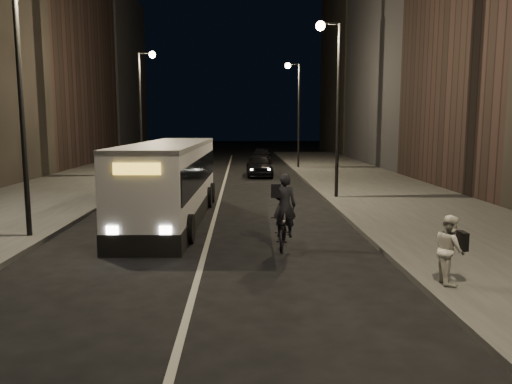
{
  "coord_description": "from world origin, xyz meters",
  "views": [
    {
      "loc": [
        1.05,
        -11.51,
        3.66
      ],
      "look_at": [
        1.51,
        4.05,
        1.5
      ],
      "focal_mm": 35.0,
      "sensor_mm": 36.0,
      "label": 1
    }
  ],
  "objects": [
    {
      "name": "building_row_left",
      "position": [
        -16.0,
        28.5,
        11.0
      ],
      "size": [
        8.0,
        61.0,
        22.0
      ],
      "primitive_type": "cube",
      "color": "black",
      "rests_on": "ground"
    },
    {
      "name": "car_near",
      "position": [
        2.3,
        22.76,
        0.75
      ],
      "size": [
        1.81,
        4.41,
        1.5
      ],
      "primitive_type": "imported",
      "rotation": [
        0.0,
        0.0,
        0.01
      ],
      "color": "black",
      "rests_on": "ground"
    },
    {
      "name": "city_bus",
      "position": [
        -1.6,
        7.29,
        1.6
      ],
      "size": [
        2.79,
        10.96,
        2.93
      ],
      "rotation": [
        0.0,
        0.0,
        -0.03
      ],
      "color": "silver",
      "rests_on": "ground"
    },
    {
      "name": "streetlight_left_near",
      "position": [
        -5.33,
        4.0,
        5.36
      ],
      "size": [
        1.2,
        0.44,
        8.12
      ],
      "color": "black",
      "rests_on": "sidewalk_left"
    },
    {
      "name": "sidewalk_left",
      "position": [
        -8.5,
        14.0,
        0.08
      ],
      "size": [
        7.0,
        70.0,
        0.16
      ],
      "primitive_type": "cube",
      "color": "#3B3B38",
      "rests_on": "ground"
    },
    {
      "name": "cyclist_on_bicycle",
      "position": [
        2.29,
        2.8,
        0.74
      ],
      "size": [
        0.94,
        2.01,
        2.22
      ],
      "rotation": [
        0.0,
        0.0,
        -0.14
      ],
      "color": "black",
      "rests_on": "ground"
    },
    {
      "name": "ground",
      "position": [
        0.0,
        0.0,
        0.0
      ],
      "size": [
        180.0,
        180.0,
        0.0
      ],
      "primitive_type": "plane",
      "color": "black",
      "rests_on": "ground"
    },
    {
      "name": "sidewalk_right",
      "position": [
        8.5,
        14.0,
        0.08
      ],
      "size": [
        7.0,
        70.0,
        0.16
      ],
      "primitive_type": "cube",
      "color": "#3B3B38",
      "rests_on": "ground"
    },
    {
      "name": "car_mid",
      "position": [
        -3.6,
        30.68,
        0.61
      ],
      "size": [
        1.33,
        3.74,
        1.23
      ],
      "primitive_type": "imported",
      "rotation": [
        0.0,
        0.0,
        3.13
      ],
      "color": "#3F3F42",
      "rests_on": "ground"
    },
    {
      "name": "streetlight_right_mid",
      "position": [
        5.33,
        12.0,
        5.36
      ],
      "size": [
        1.2,
        0.44,
        8.12
      ],
      "color": "black",
      "rests_on": "sidewalk_right"
    },
    {
      "name": "pedestrian_woman",
      "position": [
        5.6,
        -1.02,
        0.92
      ],
      "size": [
        0.61,
        0.77,
        1.52
      ],
      "primitive_type": "imported",
      "rotation": [
        0.0,
        0.0,
        1.52
      ],
      "color": "beige",
      "rests_on": "sidewalk_right"
    },
    {
      "name": "streetlight_left_far",
      "position": [
        -5.33,
        22.0,
        5.36
      ],
      "size": [
        1.2,
        0.44,
        8.12
      ],
      "color": "black",
      "rests_on": "sidewalk_left"
    },
    {
      "name": "building_row_right",
      "position": [
        16.0,
        27.5,
        10.5
      ],
      "size": [
        8.0,
        61.0,
        21.0
      ],
      "primitive_type": "cube",
      "color": "black",
      "rests_on": "ground"
    },
    {
      "name": "streetlight_right_far",
      "position": [
        5.33,
        28.0,
        5.36
      ],
      "size": [
        1.2,
        0.44,
        8.12
      ],
      "color": "black",
      "rests_on": "sidewalk_right"
    },
    {
      "name": "car_far",
      "position": [
        2.97,
        34.65,
        0.65
      ],
      "size": [
        2.23,
        4.63,
        1.3
      ],
      "primitive_type": "imported",
      "rotation": [
        0.0,
        0.0,
        -0.09
      ],
      "color": "black",
      "rests_on": "ground"
    }
  ]
}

